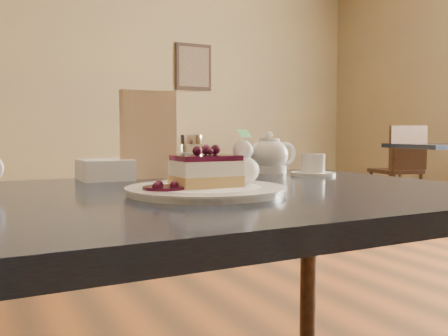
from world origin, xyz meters
name	(u,v)px	position (x,y,z in m)	size (l,w,h in m)	color
main_table	(195,230)	(-0.24, 0.26, 0.63)	(1.13, 0.76, 0.70)	#192331
dessert_plate	(206,190)	(-0.24, 0.21, 0.71)	(0.27, 0.27, 0.01)	white
cheesecake_slice	(206,171)	(-0.24, 0.21, 0.74)	(0.11, 0.08, 0.06)	#E6AA5F
whipped_cream	(243,170)	(-0.16, 0.22, 0.74)	(0.06, 0.06, 0.05)	white
berry_sauce	(164,188)	(-0.32, 0.21, 0.72)	(0.07, 0.07, 0.01)	#3A0627
tea_set	(278,158)	(0.12, 0.54, 0.74)	(0.21, 0.23, 0.10)	white
menu_card	(149,135)	(-0.24, 0.55, 0.80)	(0.13, 0.03, 0.21)	beige
sugar_shaker	(191,155)	(-0.12, 0.57, 0.75)	(0.06, 0.06, 0.10)	white
napkin_stack	(105,170)	(-0.34, 0.55, 0.72)	(0.11, 0.11, 0.05)	white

